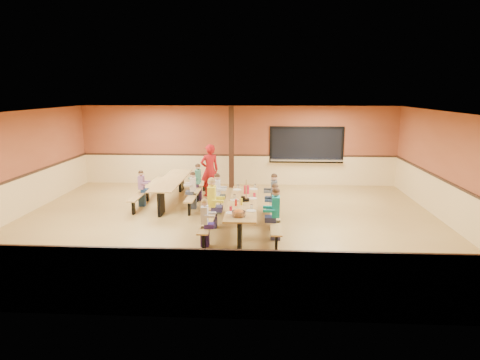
{
  "coord_description": "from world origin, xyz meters",
  "views": [
    {
      "loc": [
        0.98,
        -11.18,
        3.57
      ],
      "look_at": [
        0.35,
        0.28,
        1.15
      ],
      "focal_mm": 32.0,
      "sensor_mm": 36.0,
      "label": 1
    }
  ],
  "objects": [
    {
      "name": "condiment_mustard",
      "position": [
        0.44,
        -0.82,
        0.82
      ],
      "size": [
        0.06,
        0.06,
        0.17
      ],
      "primitive_type": "cylinder",
      "color": "yellow",
      "rests_on": "cafeteria_table_main"
    },
    {
      "name": "chip_bowl",
      "position": [
        0.43,
        -1.81,
        0.81
      ],
      "size": [
        0.32,
        0.32,
        0.15
      ],
      "primitive_type": null,
      "color": "orange",
      "rests_on": "cafeteria_table_main"
    },
    {
      "name": "kitchen_pass_through",
      "position": [
        2.6,
        4.96,
        1.49
      ],
      "size": [
        2.78,
        0.28,
        1.38
      ],
      "color": "black",
      "rests_on": "ground"
    },
    {
      "name": "seated_child_char_right",
      "position": [
        1.29,
        0.72,
        0.62
      ],
      "size": [
        0.38,
        0.31,
        1.23
      ],
      "primitive_type": null,
      "color": "#454A4E",
      "rests_on": "ground"
    },
    {
      "name": "table_paddle",
      "position": [
        0.54,
        -0.41,
        0.88
      ],
      "size": [
        0.16,
        0.16,
        0.56
      ],
      "color": "black",
      "rests_on": "cafeteria_table_main"
    },
    {
      "name": "room_envelope",
      "position": [
        0.0,
        0.0,
        0.69
      ],
      "size": [
        12.04,
        10.04,
        3.02
      ],
      "color": "brown",
      "rests_on": "ground"
    },
    {
      "name": "seated_adult_yellow",
      "position": [
        -0.36,
        -0.4,
        0.66
      ],
      "size": [
        0.42,
        0.35,
        1.32
      ],
      "primitive_type": null,
      "color": "yellow",
      "rests_on": "ground"
    },
    {
      "name": "seated_child_grey_left",
      "position": [
        -0.36,
        0.91,
        0.59
      ],
      "size": [
        0.36,
        0.29,
        1.19
      ],
      "primitive_type": null,
      "color": "silver",
      "rests_on": "ground"
    },
    {
      "name": "standing_woman",
      "position": [
        -0.85,
        3.07,
        0.89
      ],
      "size": [
        0.77,
        0.67,
        1.79
      ],
      "primitive_type": "imported",
      "rotation": [
        0.0,
        0.0,
        3.59
      ],
      "color": "#A21214",
      "rests_on": "ground"
    },
    {
      "name": "cafeteria_table_second",
      "position": [
        -1.98,
        2.25,
        0.53
      ],
      "size": [
        1.91,
        3.7,
        0.74
      ],
      "color": "#A78042",
      "rests_on": "ground"
    },
    {
      "name": "seated_child_teal_right",
      "position": [
        1.29,
        -1.23,
        0.63
      ],
      "size": [
        0.4,
        0.33,
        1.27
      ],
      "primitive_type": null,
      "color": "teal",
      "rests_on": "ground"
    },
    {
      "name": "place_settings",
      "position": [
        0.47,
        -0.45,
        0.8
      ],
      "size": [
        0.65,
        3.3,
        0.11
      ],
      "primitive_type": null,
      "color": "beige",
      "rests_on": "cafeteria_table_main"
    },
    {
      "name": "seated_child_tan_sec",
      "position": [
        -1.16,
        1.41,
        0.57
      ],
      "size": [
        0.33,
        0.27,
        1.13
      ],
      "primitive_type": null,
      "color": "beige",
      "rests_on": "ground"
    },
    {
      "name": "structural_post",
      "position": [
        -0.2,
        4.4,
        1.5
      ],
      "size": [
        0.18,
        0.18,
        3.0
      ],
      "primitive_type": "cube",
      "color": "black",
      "rests_on": "ground"
    },
    {
      "name": "ground",
      "position": [
        0.0,
        0.0,
        0.0
      ],
      "size": [
        12.0,
        12.0,
        0.0
      ],
      "primitive_type": "plane",
      "color": "olive",
      "rests_on": "ground"
    },
    {
      "name": "seated_child_white_left",
      "position": [
        -0.36,
        -1.79,
        0.56
      ],
      "size": [
        0.33,
        0.27,
        1.12
      ],
      "primitive_type": null,
      "color": "silver",
      "rests_on": "ground"
    },
    {
      "name": "condiment_ketchup",
      "position": [
        0.31,
        -0.91,
        0.82
      ],
      "size": [
        0.06,
        0.06,
        0.17
      ],
      "primitive_type": "cylinder",
      "color": "#B2140F",
      "rests_on": "cafeteria_table_main"
    },
    {
      "name": "seated_child_navy_right",
      "position": [
        1.29,
        -0.31,
        0.59
      ],
      "size": [
        0.35,
        0.29,
        1.17
      ],
      "primitive_type": null,
      "color": "navy",
      "rests_on": "ground"
    },
    {
      "name": "cafeteria_table_main",
      "position": [
        0.47,
        -0.45,
        0.53
      ],
      "size": [
        1.91,
        3.7,
        0.74
      ],
      "color": "#A78042",
      "rests_on": "ground"
    },
    {
      "name": "seated_child_green_sec",
      "position": [
        -1.16,
        2.44,
        0.6
      ],
      "size": [
        0.37,
        0.3,
        1.2
      ],
      "primitive_type": null,
      "color": "#3A7C66",
      "rests_on": "ground"
    },
    {
      "name": "seated_child_purple_sec",
      "position": [
        -2.81,
        1.61,
        0.56
      ],
      "size": [
        0.33,
        0.27,
        1.12
      ],
      "primitive_type": null,
      "color": "#895A82",
      "rests_on": "ground"
    },
    {
      "name": "punch_pitcher",
      "position": [
        0.52,
        0.41,
        0.85
      ],
      "size": [
        0.16,
        0.16,
        0.22
      ],
      "primitive_type": "cylinder",
      "color": "red",
      "rests_on": "cafeteria_table_main"
    },
    {
      "name": "napkin_dispenser",
      "position": [
        0.46,
        -0.47,
        0.8
      ],
      "size": [
        0.1,
        0.14,
        0.13
      ],
      "primitive_type": "cube",
      "color": "black",
      "rests_on": "cafeteria_table_main"
    }
  ]
}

